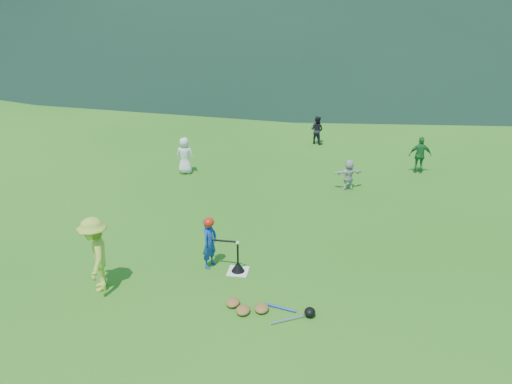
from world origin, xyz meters
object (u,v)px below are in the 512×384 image
fielder_c (420,155)px  adult_coach (96,255)px  batting_tee (238,267)px  batter_child (210,243)px  fielder_a (185,156)px  equipment_pile (262,308)px  fielder_b (317,130)px  home_plate (238,271)px  fielder_d (348,175)px

fielder_c → adult_coach: bearing=44.3°
fielder_c → batting_tee: 8.66m
batter_child → fielder_a: fielder_a is taller
batter_child → fielder_a: (-2.30, 5.73, 0.02)m
equipment_pile → fielder_b: bearing=87.5°
home_plate → fielder_a: bearing=116.9°
adult_coach → fielder_a: bearing=158.5°
batter_child → fielder_d: bearing=-11.9°
adult_coach → fielder_c: size_ratio=1.30×
batter_child → fielder_d: 6.03m
fielder_a → fielder_c: fielder_c is taller
home_plate → adult_coach: (-2.76, -1.11, 0.81)m
home_plate → fielder_d: bearing=65.2°
adult_coach → fielder_c: bearing=114.2°
batter_child → fielder_b: 10.00m
batter_child → fielder_c: fielder_c is taller
batter_child → adult_coach: 2.45m
batter_child → batting_tee: size_ratio=1.76×
home_plate → fielder_c: (4.83, 7.17, 0.62)m
home_plate → fielder_b: (1.24, 9.95, 0.55)m
fielder_d → fielder_b: bearing=-94.7°
adult_coach → fielder_c: 11.24m
batting_tee → equipment_pile: batting_tee is taller
fielder_d → batting_tee: size_ratio=1.44×
home_plate → equipment_pile: equipment_pile is taller
fielder_d → equipment_pile: (-1.71, -6.66, -0.42)m
home_plate → fielder_b: 10.04m
home_plate → fielder_a: 6.61m
fielder_b → fielder_d: bearing=129.8°
batting_tee → adult_coach: bearing=-158.0°
batting_tee → equipment_pile: size_ratio=0.38×
batter_child → fielder_d: batter_child is taller
fielder_b → fielder_c: size_ratio=0.90×
batter_child → fielder_a: size_ratio=0.96×
home_plate → equipment_pile: 1.55m
fielder_c → fielder_d: 3.03m
adult_coach → fielder_b: 11.77m
adult_coach → batting_tee: size_ratio=2.41×
home_plate → fielder_a: size_ratio=0.36×
fielder_b → fielder_c: (3.59, -2.78, 0.07)m
fielder_d → home_plate: bearing=45.9°
fielder_b → batter_child: bearing=104.3°
home_plate → batter_child: bearing=168.5°
fielder_a → fielder_b: (4.21, 4.08, -0.06)m
fielder_a → batting_tee: (2.97, -5.87, -0.49)m
fielder_b → equipment_pile: bearing=112.7°
batter_child → adult_coach: bearing=140.0°
fielder_d → batting_tee: bearing=45.9°
batter_child → fielder_c: (5.50, 7.04, 0.03)m
fielder_a → batting_tee: fielder_a is taller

